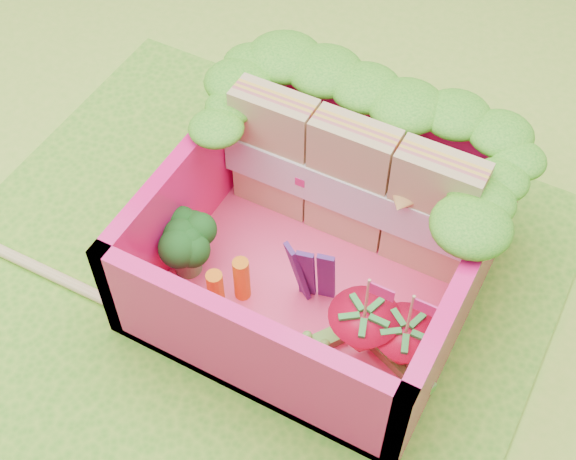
% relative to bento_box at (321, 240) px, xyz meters
% --- Properties ---
extents(ground, '(14.00, 14.00, 0.00)m').
position_rel_bento_box_xyz_m(ground, '(-0.31, -0.28, -0.31)').
color(ground, '#90CA39').
rests_on(ground, ground).
extents(placemat, '(2.60, 2.60, 0.03)m').
position_rel_bento_box_xyz_m(placemat, '(-0.31, -0.28, -0.29)').
color(placemat, '#56AA26').
rests_on(placemat, ground).
extents(bento_floor, '(1.30, 1.30, 0.05)m').
position_rel_bento_box_xyz_m(bento_floor, '(0.00, 0.00, -0.25)').
color(bento_floor, '#FF4175').
rests_on(bento_floor, placemat).
extents(bento_box, '(1.30, 1.30, 0.55)m').
position_rel_bento_box_xyz_m(bento_box, '(0.00, 0.00, 0.00)').
color(bento_box, '#FF1572').
rests_on(bento_box, placemat).
extents(lettuce_ruffle, '(1.43, 0.76, 0.11)m').
position_rel_bento_box_xyz_m(lettuce_ruffle, '(-0.00, 0.45, 0.33)').
color(lettuce_ruffle, '#1D8317').
rests_on(lettuce_ruffle, bento_box).
extents(sandwich_stack, '(1.15, 0.18, 0.64)m').
position_rel_bento_box_xyz_m(sandwich_stack, '(0.01, 0.28, 0.09)').
color(sandwich_stack, tan).
rests_on(sandwich_stack, bento_floor).
extents(broccoli, '(0.32, 0.32, 0.27)m').
position_rel_bento_box_xyz_m(broccoli, '(-0.51, -0.25, -0.03)').
color(broccoli, '#599447').
rests_on(broccoli, bento_floor).
extents(carrot_sticks, '(0.13, 0.18, 0.24)m').
position_rel_bento_box_xyz_m(carrot_sticks, '(-0.26, -0.32, -0.11)').
color(carrot_sticks, orange).
rests_on(carrot_sticks, bento_floor).
extents(purple_wedges, '(0.18, 0.08, 0.38)m').
position_rel_bento_box_xyz_m(purple_wedges, '(0.03, -0.15, -0.04)').
color(purple_wedges, '#411A5D').
rests_on(purple_wedges, bento_floor).
extents(strawberry_left, '(0.28, 0.28, 0.52)m').
position_rel_bento_box_xyz_m(strawberry_left, '(0.33, -0.28, -0.08)').
color(strawberry_left, red).
rests_on(strawberry_left, bento_floor).
extents(strawberry_right, '(0.26, 0.26, 0.50)m').
position_rel_bento_box_xyz_m(strawberry_right, '(0.49, -0.26, -0.09)').
color(strawberry_right, red).
rests_on(strawberry_right, bento_floor).
extents(snap_peas, '(0.62, 0.32, 0.05)m').
position_rel_bento_box_xyz_m(snap_peas, '(0.33, -0.31, -0.20)').
color(snap_peas, '#6BB438').
rests_on(snap_peas, bento_floor).
extents(chopsticks, '(2.37, 0.09, 0.04)m').
position_rel_bento_box_xyz_m(chopsticks, '(-1.26, -0.56, -0.26)').
color(chopsticks, '#E2C37C').
rests_on(chopsticks, placemat).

